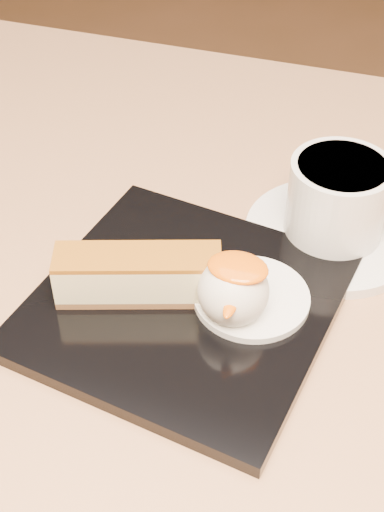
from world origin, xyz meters
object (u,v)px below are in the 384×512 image
(coffee_cup, at_px, (340,197))
(ice_cream_scoop, at_px, (233,291))
(table, at_px, (184,398))
(saucer, at_px, (331,234))
(cheesecake, at_px, (138,275))
(dessert_plate, at_px, (184,304))

(coffee_cup, bearing_deg, ice_cream_scoop, -129.84)
(ice_cream_scoop, bearing_deg, table, 146.98)
(table, height_order, ice_cream_scoop, ice_cream_scoop)
(ice_cream_scoop, relative_size, saucer, 0.35)
(table, xyz_separation_m, cheesecake, (-0.02, -0.03, 0.19))
(dessert_plate, xyz_separation_m, ice_cream_scoop, (0.04, -0.00, 0.03))
(saucer, xyz_separation_m, coffee_cup, (0.00, 0.00, 0.04))
(ice_cream_scoop, bearing_deg, saucer, 66.48)
(dessert_plate, relative_size, saucer, 1.47)
(cheesecake, xyz_separation_m, ice_cream_scoop, (0.08, 0.00, 0.01))
(table, xyz_separation_m, coffee_cup, (0.11, 0.09, 0.20))
(cheesecake, relative_size, coffee_cup, 1.17)
(cheesecake, relative_size, ice_cream_scoop, 2.45)
(table, distance_m, coffee_cup, 0.25)
(cheesecake, bearing_deg, coffee_cup, 25.39)
(cheesecake, distance_m, coffee_cup, 0.18)
(dessert_plate, bearing_deg, saucer, 51.91)
(table, xyz_separation_m, saucer, (0.11, 0.09, 0.16))
(cheesecake, bearing_deg, ice_cream_scoop, -18.43)
(table, bearing_deg, coffee_cup, 41.06)
(table, height_order, dessert_plate, dessert_plate)
(cheesecake, height_order, saucer, cheesecake)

